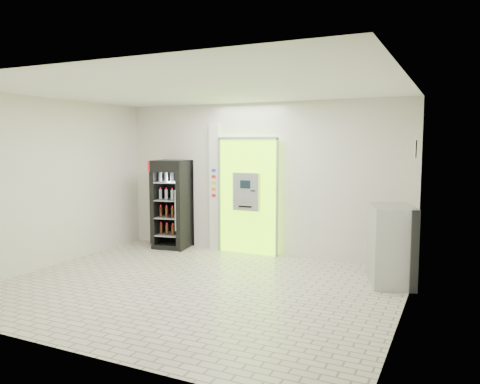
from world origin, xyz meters
The scene contains 7 objects.
ground centered at (0.00, 0.00, 0.00)m, with size 6.00×6.00×0.00m, color beige.
room_shell centered at (0.00, 0.00, 1.84)m, with size 6.00×6.00×6.00m.
atm_assembly centered at (-0.20, 2.41, 1.17)m, with size 1.30×0.24×2.33m.
pillar centered at (-0.98, 2.45, 1.30)m, with size 0.22×0.11×2.60m.
beverage_cooler centered at (-1.86, 2.19, 0.89)m, with size 0.79×0.74×1.85m.
steel_cabinet centered at (2.68, 1.48, 0.62)m, with size 0.89×1.07×1.24m.
exit_sign centered at (2.99, 1.40, 2.12)m, with size 0.02×0.22×0.26m.
Camera 1 is at (3.62, -6.03, 2.21)m, focal length 35.00 mm.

